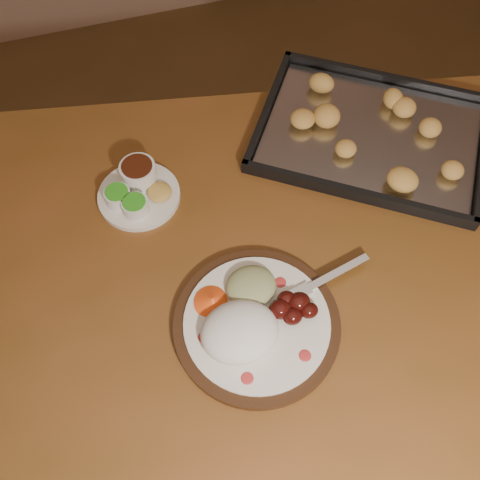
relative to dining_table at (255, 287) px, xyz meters
name	(u,v)px	position (x,y,z in m)	size (l,w,h in m)	color
ground	(254,446)	(-0.05, -0.20, -0.65)	(4.00, 4.00, 0.00)	brown
dining_table	(255,287)	(0.00, 0.00, 0.00)	(1.64, 1.17, 0.75)	brown
dinner_plate	(253,321)	(-0.04, -0.12, 0.12)	(0.39, 0.30, 0.07)	#331C0E
condiment_saucer	(137,190)	(-0.18, 0.22, 0.12)	(0.17, 0.17, 0.06)	silver
baking_tray	(372,133)	(0.34, 0.23, 0.11)	(0.60, 0.57, 0.05)	black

